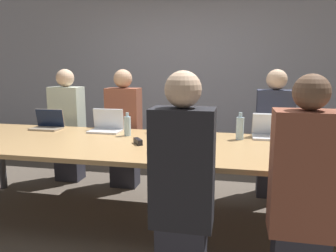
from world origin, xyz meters
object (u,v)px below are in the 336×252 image
person_near_right (303,196)px  laptop_far_right (268,131)px  laptop_far_left (48,123)px  cup_far_right (297,135)px  laptop_near_midright (187,148)px  person_near_midright (182,187)px  person_far_midleft (124,130)px  bottle_far_right (240,128)px  laptop_far_center (175,126)px  laptop_far_midleft (107,125)px  person_far_left (68,127)px  cup_near_midright (155,148)px  laptop_near_right (307,155)px  stapler (138,141)px  person_far_right (274,136)px  bottle_far_midleft (127,126)px  cup_far_center (152,128)px

person_near_right → laptop_far_right: person_near_right is taller
laptop_far_left → cup_far_right: 2.69m
laptop_near_midright → person_near_midright: bearing=95.4°
person_far_midleft → bottle_far_right: bearing=-21.0°
person_far_midleft → laptop_near_midright: bearing=-52.3°
bottle_far_right → laptop_far_center: bearing=166.2°
laptop_far_midleft → person_far_left: (-0.74, 0.48, -0.14)m
bottle_far_right → cup_near_midright: bottle_far_right is taller
laptop_far_left → bottle_far_right: bearing=-3.0°
person_far_left → laptop_near_midright: 2.20m
laptop_far_center → laptop_near_right: bearing=-38.9°
laptop_far_right → stapler: laptop_far_right is taller
person_near_right → laptop_far_left: bearing=-27.4°
person_far_left → laptop_far_center: 1.55m
laptop_far_left → cup_near_midright: bearing=-27.8°
person_near_right → person_far_midleft: size_ratio=0.99×
cup_near_midright → stapler: 0.34m
cup_far_right → person_far_right: bearing=112.3°
person_far_left → laptop_far_center: (1.49, -0.43, 0.14)m
bottle_far_midleft → laptop_near_midright: size_ratio=0.68×
person_far_midleft → cup_far_right: (1.93, -0.39, 0.10)m
laptop_near_right → person_far_midleft: size_ratio=0.25×
bottle_far_midleft → cup_far_right: bearing=6.6°
laptop_near_right → laptop_near_midright: size_ratio=1.01×
laptop_far_center → laptop_near_midright: laptop_far_center is taller
bottle_far_midleft → stapler: (0.22, -0.34, -0.08)m
cup_far_right → cup_near_midright: cup_far_right is taller
person_far_midleft → laptop_far_right: bearing=-13.3°
person_far_midleft → bottle_far_right: size_ratio=5.40×
laptop_far_center → cup_far_right: laptop_far_center is taller
person_far_right → stapler: (-1.30, -0.96, 0.09)m
person_far_midleft → laptop_far_right: person_far_midleft is taller
laptop_far_right → person_far_left: bearing=169.4°
laptop_far_midleft → stapler: laptop_far_midleft is taller
laptop_far_center → cup_far_center: size_ratio=3.12×
laptop_near_right → person_near_right: person_near_right is taller
cup_near_midright → person_far_right: bearing=48.6°
person_far_left → cup_far_right: size_ratio=15.47×
laptop_near_right → person_near_midright: size_ratio=0.25×
laptop_far_left → cup_near_midright: (1.45, -0.76, -0.03)m
laptop_far_right → person_far_right: 0.46m
person_near_right → stapler: bearing=-31.7°
person_far_midleft → laptop_far_left: person_far_midleft is taller
bottle_far_midleft → cup_far_center: bearing=43.7°
cup_far_right → laptop_far_left: bearing=-179.4°
laptop_near_midright → cup_far_center: bearing=-59.2°
person_far_left → bottle_far_right: size_ratio=5.41×
bottle_far_midleft → laptop_far_left: size_ratio=0.72×
laptop_far_left → person_far_right: (2.52, 0.45, -0.13)m
laptop_far_midleft → person_far_right: bearing=13.9°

